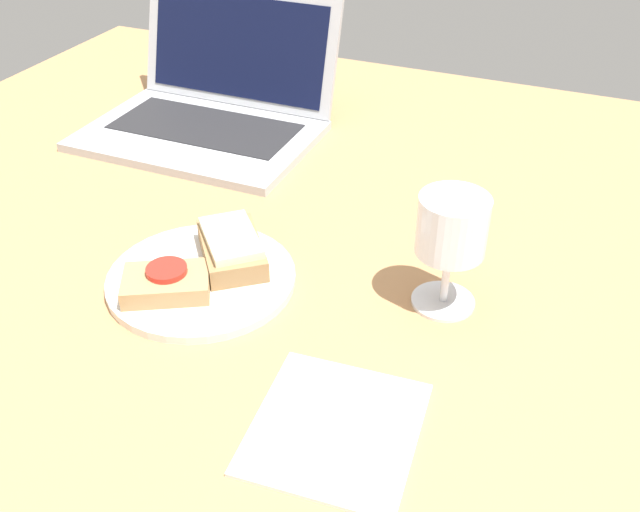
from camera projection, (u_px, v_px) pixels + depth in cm
name	position (u px, v px, depth cm)	size (l,w,h in cm)	color
wooden_table	(251.00, 272.00, 86.23)	(140.00, 140.00, 3.00)	#B27F51
plate	(202.00, 278.00, 81.82)	(21.61, 21.61, 1.05)	silver
sandwich_with_cheese	(232.00, 247.00, 83.10)	(12.17, 12.93, 3.57)	#937047
sandwich_with_tomato	(166.00, 282.00, 78.32)	(11.25, 9.99, 2.85)	#A88456
wine_glass	(452.00, 232.00, 73.64)	(7.43, 7.43, 13.39)	white
laptop	(213.00, 105.00, 114.08)	(35.53, 29.91, 19.67)	#ADAFB5
napkin	(336.00, 428.00, 64.00)	(14.61, 15.70, 0.40)	white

